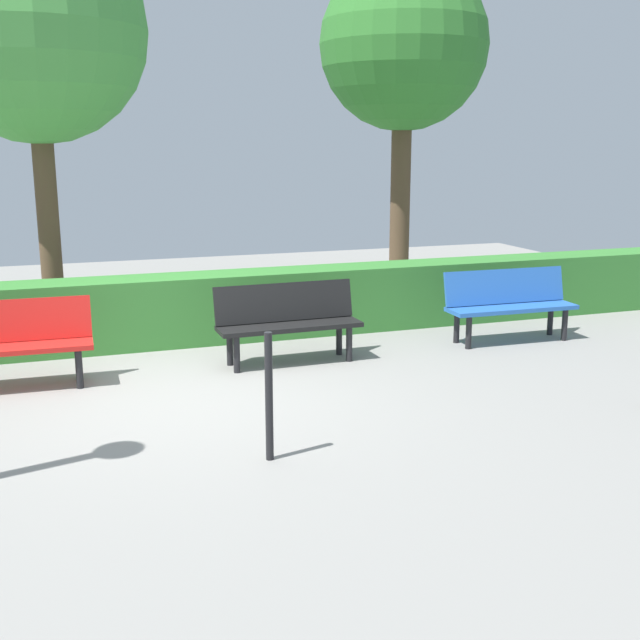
# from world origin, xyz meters

# --- Properties ---
(ground_plane) EXTENTS (18.32, 18.32, 0.00)m
(ground_plane) POSITION_xyz_m (0.00, 0.00, 0.00)
(ground_plane) COLOR gray
(bench_blue) EXTENTS (1.62, 0.51, 0.86)m
(bench_blue) POSITION_xyz_m (-4.10, -0.85, 0.48)
(bench_blue) COLOR blue
(bench_blue) RESTS_ON ground_plane
(bench_black) EXTENTS (1.58, 0.49, 0.86)m
(bench_black) POSITION_xyz_m (-1.29, -0.82, 0.48)
(bench_black) COLOR black
(bench_black) RESTS_ON ground_plane
(bench_red) EXTENTS (1.42, 0.50, 0.86)m
(bench_red) POSITION_xyz_m (1.47, -0.82, 0.48)
(bench_red) COLOR red
(bench_red) RESTS_ON ground_plane
(hedge_row) EXTENTS (14.32, 0.62, 0.82)m
(hedge_row) POSITION_xyz_m (-1.23, -2.04, 0.41)
(hedge_row) COLOR #387F33
(hedge_row) RESTS_ON ground_plane
(tree_near) EXTENTS (2.57, 2.57, 5.10)m
(tree_near) POSITION_xyz_m (-4.21, -4.24, 3.77)
(tree_near) COLOR brown
(tree_near) RESTS_ON ground_plane
(tree_mid) EXTENTS (2.72, 2.72, 5.05)m
(tree_mid) POSITION_xyz_m (1.10, -3.35, 3.67)
(tree_mid) COLOR brown
(tree_mid) RESTS_ON ground_plane
(railing_post_mid) EXTENTS (0.06, 0.06, 1.00)m
(railing_post_mid) POSITION_xyz_m (-0.35, 1.76, 0.50)
(railing_post_mid) COLOR black
(railing_post_mid) RESTS_ON ground_plane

